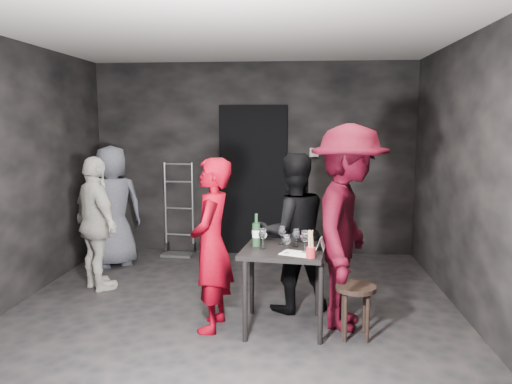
# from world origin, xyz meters

# --- Properties ---
(floor) EXTENTS (4.50, 5.00, 0.02)m
(floor) POSITION_xyz_m (0.00, 0.00, 0.00)
(floor) COLOR black
(floor) RESTS_ON ground
(ceiling) EXTENTS (4.50, 5.00, 0.02)m
(ceiling) POSITION_xyz_m (0.00, 0.00, 2.70)
(ceiling) COLOR silver
(ceiling) RESTS_ON ground
(wall_back) EXTENTS (4.50, 0.04, 2.70)m
(wall_back) POSITION_xyz_m (0.00, 2.50, 1.35)
(wall_back) COLOR black
(wall_back) RESTS_ON ground
(wall_front) EXTENTS (4.50, 0.04, 2.70)m
(wall_front) POSITION_xyz_m (0.00, -2.50, 1.35)
(wall_front) COLOR black
(wall_front) RESTS_ON ground
(wall_right) EXTENTS (0.04, 5.00, 2.70)m
(wall_right) POSITION_xyz_m (2.25, 0.00, 1.35)
(wall_right) COLOR black
(wall_right) RESTS_ON ground
(doorway) EXTENTS (0.95, 0.10, 2.10)m
(doorway) POSITION_xyz_m (0.00, 2.44, 1.05)
(doorway) COLOR black
(doorway) RESTS_ON ground
(wallbox_upper) EXTENTS (0.12, 0.06, 0.12)m
(wallbox_upper) POSITION_xyz_m (0.85, 2.45, 1.45)
(wallbox_upper) COLOR #B7B7B2
(wallbox_upper) RESTS_ON wall_back
(wallbox_lower) EXTENTS (0.10, 0.06, 0.14)m
(wallbox_lower) POSITION_xyz_m (1.05, 2.45, 1.40)
(wallbox_lower) COLOR #B7B7B2
(wallbox_lower) RESTS_ON wall_back
(hand_truck) EXTENTS (0.44, 0.36, 1.31)m
(hand_truck) POSITION_xyz_m (-1.05, 2.27, 0.23)
(hand_truck) COLOR #B2B2B7
(hand_truck) RESTS_ON floor
(tasting_table) EXTENTS (0.72, 0.72, 0.75)m
(tasting_table) POSITION_xyz_m (0.51, -0.18, 0.65)
(tasting_table) COLOR black
(tasting_table) RESTS_ON floor
(stool) EXTENTS (0.35, 0.35, 0.47)m
(stool) POSITION_xyz_m (1.14, -0.34, 0.38)
(stool) COLOR black
(stool) RESTS_ON floor
(server_red) EXTENTS (0.43, 0.62, 1.62)m
(server_red) POSITION_xyz_m (-0.14, -0.24, 0.81)
(server_red) COLOR maroon
(server_red) RESTS_ON floor
(woman_black) EXTENTS (0.90, 0.69, 1.65)m
(woman_black) POSITION_xyz_m (0.58, 0.29, 0.82)
(woman_black) COLOR black
(woman_black) RESTS_ON floor
(man_maroon) EXTENTS (1.01, 1.61, 2.30)m
(man_maroon) POSITION_xyz_m (1.08, -0.08, 1.15)
(man_maroon) COLOR #36030E
(man_maroon) RESTS_ON floor
(bystander_cream) EXTENTS (0.93, 0.91, 1.50)m
(bystander_cream) POSITION_xyz_m (-1.60, 0.72, 0.75)
(bystander_cream) COLOR beige
(bystander_cream) RESTS_ON floor
(bystander_grey) EXTENTS (0.92, 0.82, 1.66)m
(bystander_grey) POSITION_xyz_m (-1.76, 1.63, 0.83)
(bystander_grey) COLOR #4F505C
(bystander_grey) RESTS_ON floor
(tasting_mat) EXTENTS (0.32, 0.27, 0.00)m
(tasting_mat) POSITION_xyz_m (0.63, -0.37, 0.75)
(tasting_mat) COLOR white
(tasting_mat) RESTS_ON tasting_table
(wine_glass_a) EXTENTS (0.09, 0.09, 0.21)m
(wine_glass_a) POSITION_xyz_m (0.32, -0.23, 0.85)
(wine_glass_a) COLOR white
(wine_glass_a) RESTS_ON tasting_table
(wine_glass_b) EXTENTS (0.08, 0.08, 0.18)m
(wine_glass_b) POSITION_xyz_m (0.24, -0.08, 0.84)
(wine_glass_b) COLOR white
(wine_glass_b) RESTS_ON tasting_table
(wine_glass_c) EXTENTS (0.09, 0.09, 0.19)m
(wine_glass_c) POSITION_xyz_m (0.49, -0.06, 0.84)
(wine_glass_c) COLOR white
(wine_glass_c) RESTS_ON tasting_table
(wine_glass_d) EXTENTS (0.09, 0.09, 0.18)m
(wine_glass_d) POSITION_xyz_m (0.54, -0.37, 0.84)
(wine_glass_d) COLOR white
(wine_glass_d) RESTS_ON tasting_table
(wine_glass_e) EXTENTS (0.10, 0.10, 0.21)m
(wine_glass_e) POSITION_xyz_m (0.70, -0.32, 0.86)
(wine_glass_e) COLOR white
(wine_glass_e) RESTS_ON tasting_table
(wine_glass_f) EXTENTS (0.07, 0.07, 0.18)m
(wine_glass_f) POSITION_xyz_m (0.62, -0.13, 0.84)
(wine_glass_f) COLOR white
(wine_glass_f) RESTS_ON tasting_table
(wine_bottle) EXTENTS (0.07, 0.07, 0.30)m
(wine_bottle) POSITION_xyz_m (0.26, -0.13, 0.87)
(wine_bottle) COLOR #18321E
(wine_bottle) RESTS_ON tasting_table
(breadstick_cup) EXTENTS (0.08, 0.08, 0.25)m
(breadstick_cup) POSITION_xyz_m (0.74, -0.48, 0.86)
(breadstick_cup) COLOR maroon
(breadstick_cup) RESTS_ON tasting_table
(reserved_card) EXTENTS (0.11, 0.15, 0.10)m
(reserved_card) POSITION_xyz_m (0.82, -0.19, 0.80)
(reserved_card) COLOR white
(reserved_card) RESTS_ON tasting_table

